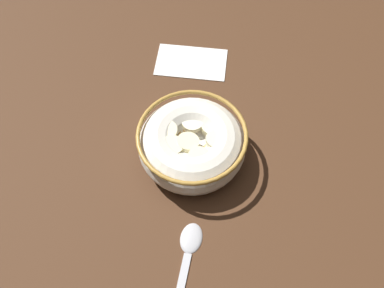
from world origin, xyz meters
The scene contains 4 objects.
ground_plane centered at (0.00, 0.00, -1.00)cm, with size 140.00×140.00×2.00cm, color #472B19.
cereal_bowl centered at (0.00, 0.01, 3.09)cm, with size 15.26×15.26×5.71cm.
spoon centered at (7.00, -12.45, 0.34)cm, with size 6.32×13.40×0.80cm.
folded_napkin centered at (-9.35, 15.21, 0.15)cm, with size 11.71×7.02×0.30cm, color white.
Camera 1 is at (15.83, -26.21, 53.37)cm, focal length 39.48 mm.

